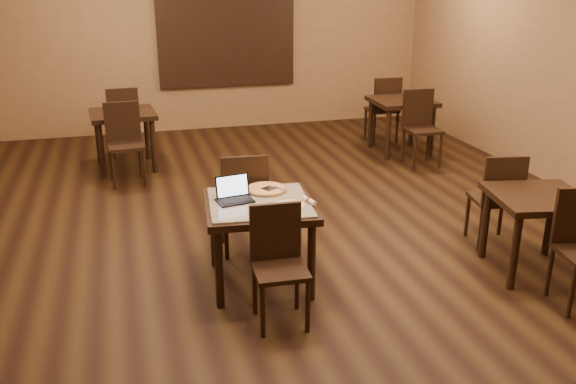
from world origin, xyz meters
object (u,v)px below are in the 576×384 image
object	(u,v)px
chair_main_far	(244,198)
other_table_a	(402,108)
laptop	(234,194)
other_table_a_chair_far	(384,106)
other_table_b_chair_near	(124,138)
other_table_a_chair_near	(420,123)
other_table_c_chair_far	(498,195)
chair_main_near	(278,257)
pizza_pan	(266,190)
other_table_b_chair_far	(123,118)
tiled_table	(259,213)
other_table_b	(123,121)
other_table_c	(537,208)

from	to	relation	value
chair_main_far	other_table_a	world-z (taller)	chair_main_far
laptop	other_table_a_chair_far	size ratio (longest dim) A/B	0.31
other_table_a	other_table_b_chair_near	size ratio (longest dim) A/B	0.86
other_table_a_chair_near	other_table_a_chair_far	world-z (taller)	same
other_table_a_chair_far	other_table_c_chair_far	size ratio (longest dim) A/B	1.09
other_table_c_chair_far	chair_main_near	bearing A→B (deg)	27.16
laptop	pizza_pan	bearing A→B (deg)	14.67
chair_main_far	other_table_b_chair_far	bearing A→B (deg)	-69.22
tiled_table	chair_main_far	world-z (taller)	chair_main_far
pizza_pan	other_table_b_chair_far	distance (m)	4.31
other_table_b	other_table_b_chair_near	xyz separation A→B (m)	(-0.01, -0.60, -0.08)
other_table_a_chair_far	other_table_b	size ratio (longest dim) A/B	1.15
chair_main_far	laptop	distance (m)	0.60
chair_main_near	chair_main_far	xyz separation A→B (m)	(-0.01, 1.23, 0.05)
other_table_b_chair_far	other_table_c	world-z (taller)	other_table_b_chair_far
chair_main_near	other_table_a_chair_far	world-z (taller)	other_table_a_chair_far
other_table_b_chair_far	other_table_c	distance (m)	5.96
pizza_pan	other_table_b	xyz separation A→B (m)	(-1.17, 3.54, -0.10)
other_table_a_chair_far	other_table_b_chair_far	xyz separation A→B (m)	(-4.04, 0.27, -0.01)
chair_main_far	laptop	bearing A→B (deg)	75.02
other_table_c	other_table_a_chair_far	bearing A→B (deg)	93.46
chair_main_near	other_table_a_chair_near	xyz separation A→B (m)	(3.00, 3.51, 0.07)
other_table_a	other_table_b	world-z (taller)	other_table_a
tiled_table	other_table_a_chair_far	bearing A→B (deg)	59.75
laptop	other_table_a_chair_far	world-z (taller)	other_table_a_chair_far
other_table_a_chair_near	other_table_c_chair_far	size ratio (longest dim) A/B	1.09
laptop	other_table_a_chair_near	xyz separation A→B (m)	(3.20, 2.79, -0.22)
other_table_c	laptop	bearing A→B (deg)	178.58
other_table_c	other_table_c_chair_far	size ratio (longest dim) A/B	0.96
other_table_a_chair_near	tiled_table	bearing A→B (deg)	-134.49
other_table_c	chair_main_far	bearing A→B (deg)	166.86
laptop	other_table_b_chair_far	xyz separation A→B (m)	(-0.84, 4.29, -0.23)
other_table_a_chair_near	chair_main_far	bearing A→B (deg)	-141.28
tiled_table	other_table_c_chair_far	world-z (taller)	other_table_c_chair_far
other_table_c_chair_far	tiled_table	bearing A→B (deg)	12.99
other_table_a	other_table_c_chair_far	size ratio (longest dim) A/B	0.92
other_table_b	tiled_table	bearing A→B (deg)	-78.63
pizza_pan	other_table_c_chair_far	world-z (taller)	other_table_c_chair_far
chair_main_near	other_table_b_chair_near	world-z (taller)	other_table_b_chair_near
other_table_a	other_table_b_chair_far	size ratio (longest dim) A/B	0.86
other_table_b_chair_far	other_table_b	bearing A→B (deg)	85.26
chair_main_near	other_table_c	size ratio (longest dim) A/B	1.01
chair_main_near	laptop	distance (m)	0.80
chair_main_near	other_table_a_chair_far	xyz separation A→B (m)	(2.99, 4.73, 0.07)
chair_main_near	other_table_c	xyz separation A→B (m)	(2.43, 0.16, 0.09)
pizza_pan	other_table_c	bearing A→B (deg)	-16.72
other_table_c_chair_far	other_table_a	bearing A→B (deg)	-89.21
other_table_b_chair_near	pizza_pan	bearing A→B (deg)	-72.33
pizza_pan	other_table_a	world-z (taller)	other_table_a
chair_main_far	other_table_b_chair_far	distance (m)	3.91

